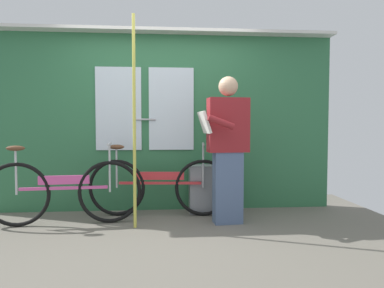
{
  "coord_description": "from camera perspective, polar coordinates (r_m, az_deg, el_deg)",
  "views": [
    {
      "loc": [
        0.05,
        -3.51,
        1.13
      ],
      "look_at": [
        0.39,
        0.63,
        0.92
      ],
      "focal_mm": 32.32,
      "sensor_mm": 36.0,
      "label": 1
    }
  ],
  "objects": [
    {
      "name": "bicycle_near_door",
      "position": [
        4.27,
        -20.44,
        -7.33
      ],
      "size": [
        1.76,
        0.44,
        0.94
      ],
      "rotation": [
        0.0,
        0.0,
        0.08
      ],
      "color": "black",
      "rests_on": "ground_plane"
    },
    {
      "name": "trash_bin_by_wall",
      "position": [
        4.6,
        2.15,
        -7.38
      ],
      "size": [
        0.41,
        0.28,
        0.63
      ],
      "primitive_type": "cube",
      "color": "gray",
      "rests_on": "ground_plane"
    },
    {
      "name": "bicycle_leaning_behind",
      "position": [
        4.42,
        -5.42,
        -6.89
      ],
      "size": [
        1.81,
        0.44,
        0.93
      ],
      "rotation": [
        0.0,
        0.0,
        -0.09
      ],
      "color": "black",
      "rests_on": "ground_plane"
    },
    {
      "name": "passenger_reading_newspaper",
      "position": [
        4.04,
        5.82,
        -0.37
      ],
      "size": [
        0.59,
        0.52,
        1.71
      ],
      "rotation": [
        0.0,
        0.0,
        3.23
      ],
      "color": "slate",
      "rests_on": "ground_plane"
    },
    {
      "name": "handrail_pole",
      "position": [
        3.88,
        -9.5,
        3.57
      ],
      "size": [
        0.04,
        0.04,
        2.36
      ],
      "primitive_type": "cylinder",
      "color": "#C6C14C",
      "rests_on": "ground_plane"
    },
    {
      "name": "train_door_wall",
      "position": [
        4.71,
        -5.35,
        4.33
      ],
      "size": [
        4.7,
        0.28,
        2.4
      ],
      "color": "#2D6B42",
      "rests_on": "ground_plane"
    },
    {
      "name": "ground_plane",
      "position": [
        3.69,
        -5.38,
        -15.31
      ],
      "size": [
        5.7,
        4.01,
        0.04
      ],
      "primitive_type": "cube",
      "color": "#666056"
    }
  ]
}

